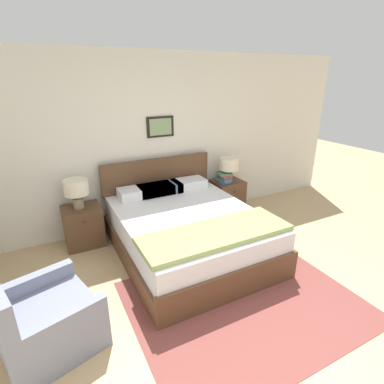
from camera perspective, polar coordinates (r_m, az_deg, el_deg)
ground_plane at (r=3.02m, az=15.87°, el=-27.84°), size 16.00×16.00×0.00m
wall_back at (r=4.67m, az=-7.99°, el=9.33°), size 7.30×0.09×2.60m
area_rug_main at (r=3.44m, az=9.88°, el=-19.80°), size 2.33×1.88×0.01m
bed at (r=4.03m, az=-0.95°, el=-7.25°), size 1.75×2.16×1.07m
armchair at (r=3.09m, az=-26.63°, el=-21.21°), size 0.96×0.96×0.84m
nightstand_near_window at (r=4.48m, az=-20.00°, el=-6.11°), size 0.50×0.45×0.57m
nightstand_by_door at (r=5.26m, az=6.73°, el=-0.81°), size 0.50×0.45×0.57m
table_lamp_near_window at (r=4.27m, az=-21.17°, el=0.57°), size 0.32×0.32×0.40m
table_lamp_by_door at (r=5.09m, az=7.06°, el=5.07°), size 0.32×0.32×0.40m
book_thick_bottom at (r=5.07m, az=6.09°, el=1.97°), size 0.18×0.22×0.03m
book_hardcover_middle at (r=5.05m, az=6.10°, el=2.34°), size 0.18×0.26×0.04m
book_novel_upper at (r=5.04m, az=6.12°, el=2.73°), size 0.18×0.25×0.04m
book_slim_near_top at (r=5.03m, az=6.13°, el=3.11°), size 0.16×0.22×0.03m
book_paperback_top at (r=5.02m, az=6.15°, el=3.47°), size 0.23×0.22×0.03m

